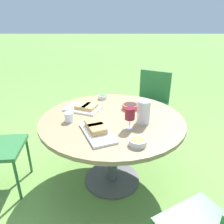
{
  "coord_description": "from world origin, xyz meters",
  "views": [
    {
      "loc": [
        -0.0,
        1.82,
        1.59
      ],
      "look_at": [
        0.0,
        0.0,
        0.78
      ],
      "focal_mm": 35.0,
      "sensor_mm": 36.0,
      "label": 1
    }
  ],
  "objects": [
    {
      "name": "dining_table",
      "position": [
        0.0,
        0.0,
        0.61
      ],
      "size": [
        1.33,
        1.33,
        0.72
      ],
      "color": "#4C4C51",
      "rests_on": "ground_plane"
    },
    {
      "name": "bowl_salad",
      "position": [
        0.11,
        -0.5,
        0.74
      ],
      "size": [
        0.09,
        0.09,
        0.04
      ],
      "color": "silver",
      "rests_on": "dining_table"
    },
    {
      "name": "bowl_olives",
      "position": [
        -0.19,
        -0.22,
        0.75
      ],
      "size": [
        0.16,
        0.16,
        0.05
      ],
      "color": "#B74733",
      "rests_on": "dining_table"
    },
    {
      "name": "wine_glass",
      "position": [
        -0.15,
        0.2,
        0.85
      ],
      "size": [
        0.08,
        0.08,
        0.18
      ],
      "color": "silver",
      "rests_on": "dining_table"
    },
    {
      "name": "water_pitcher",
      "position": [
        -0.27,
        0.1,
        0.82
      ],
      "size": [
        0.12,
        0.11,
        0.21
      ],
      "color": "silver",
      "rests_on": "dining_table"
    },
    {
      "name": "bowl_fries",
      "position": [
        -0.19,
        0.46,
        0.75
      ],
      "size": [
        0.13,
        0.13,
        0.05
      ],
      "color": "silver",
      "rests_on": "dining_table"
    },
    {
      "name": "platter_bread_main",
      "position": [
        0.12,
        0.28,
        0.75
      ],
      "size": [
        0.33,
        0.44,
        0.07
      ],
      "color": "white",
      "rests_on": "dining_table"
    },
    {
      "name": "ground_plane",
      "position": [
        0.0,
        0.0,
        0.0
      ],
      "size": [
        40.0,
        40.0,
        0.0
      ],
      "primitive_type": "plane",
      "color": "#668E42"
    },
    {
      "name": "platter_charcuterie",
      "position": [
        0.28,
        -0.19,
        0.74
      ],
      "size": [
        0.4,
        0.34,
        0.06
      ],
      "color": "white",
      "rests_on": "dining_table"
    },
    {
      "name": "chair_near_right",
      "position": [
        -0.55,
        -1.05,
        0.52
      ],
      "size": [
        0.59,
        0.58,
        0.89
      ],
      "color": "#2D6B38",
      "rests_on": "ground_plane"
    },
    {
      "name": "cup_water_near",
      "position": [
        0.38,
        0.07,
        0.76
      ],
      "size": [
        0.08,
        0.08,
        0.08
      ],
      "color": "silver",
      "rests_on": "dining_table"
    }
  ]
}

